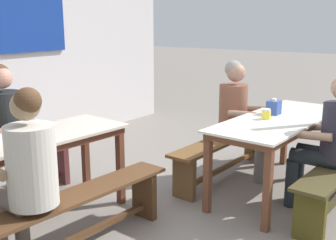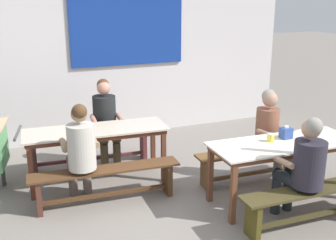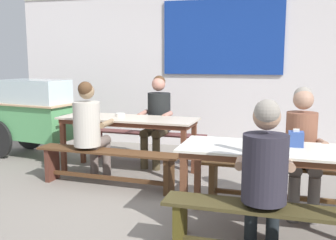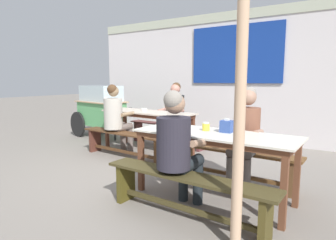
{
  "view_description": "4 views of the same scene",
  "coord_description": "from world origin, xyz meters",
  "px_view_note": "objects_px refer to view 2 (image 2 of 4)",
  "views": [
    {
      "loc": [
        -2.6,
        -1.83,
        1.68
      ],
      "look_at": [
        0.63,
        0.5,
        0.73
      ],
      "focal_mm": 44.83,
      "sensor_mm": 36.0,
      "label": 1
    },
    {
      "loc": [
        -1.84,
        -4.11,
        2.43
      ],
      "look_at": [
        0.12,
        0.51,
        0.92
      ],
      "focal_mm": 43.88,
      "sensor_mm": 36.0,
      "label": 2
    },
    {
      "loc": [
        1.07,
        -3.87,
        1.54
      ],
      "look_at": [
        -0.1,
        0.78,
        0.79
      ],
      "focal_mm": 41.47,
      "sensor_mm": 36.0,
      "label": 3
    },
    {
      "loc": [
        2.52,
        -3.35,
        1.35
      ],
      "look_at": [
        0.3,
        0.13,
        0.78
      ],
      "focal_mm": 30.77,
      "sensor_mm": 36.0,
      "label": 4
    }
  ],
  "objects_px": {
    "bench_near_front": "(315,199)",
    "dining_table_far": "(96,135)",
    "person_near_front": "(304,164)",
    "condiment_jar": "(271,138)",
    "dining_table_near": "(284,148)",
    "bench_near_back": "(255,159)",
    "person_right_near_table": "(271,131)",
    "person_center_facing": "(106,118)",
    "tissue_box": "(286,133)",
    "soup_bowl": "(84,127)",
    "bench_far_back": "(91,147)",
    "bench_far_front": "(106,180)",
    "person_left_back_turned": "(81,148)"
  },
  "relations": [
    {
      "from": "bench_near_front",
      "to": "dining_table_far",
      "type": "bearing_deg",
      "value": 133.92
    },
    {
      "from": "person_near_front",
      "to": "condiment_jar",
      "type": "bearing_deg",
      "value": 88.14
    },
    {
      "from": "dining_table_near",
      "to": "bench_near_back",
      "type": "bearing_deg",
      "value": 87.47
    },
    {
      "from": "bench_near_back",
      "to": "person_right_near_table",
      "type": "distance_m",
      "value": 0.45
    },
    {
      "from": "dining_table_far",
      "to": "person_center_facing",
      "type": "height_order",
      "value": "person_center_facing"
    },
    {
      "from": "dining_table_near",
      "to": "tissue_box",
      "type": "relative_size",
      "value": 11.69
    },
    {
      "from": "tissue_box",
      "to": "soup_bowl",
      "type": "xyz_separation_m",
      "value": [
        -2.2,
        1.36,
        -0.05
      ]
    },
    {
      "from": "bench_far_back",
      "to": "bench_near_back",
      "type": "relative_size",
      "value": 1.1
    },
    {
      "from": "person_near_front",
      "to": "tissue_box",
      "type": "relative_size",
      "value": 7.91
    },
    {
      "from": "bench_far_back",
      "to": "person_near_front",
      "type": "relative_size",
      "value": 1.49
    },
    {
      "from": "bench_near_back",
      "to": "soup_bowl",
      "type": "distance_m",
      "value": 2.34
    },
    {
      "from": "dining_table_far",
      "to": "bench_far_front",
      "type": "relative_size",
      "value": 1.04
    },
    {
      "from": "person_left_back_turned",
      "to": "bench_far_front",
      "type": "bearing_deg",
      "value": -18.09
    },
    {
      "from": "dining_table_far",
      "to": "bench_far_front",
      "type": "distance_m",
      "value": 0.72
    },
    {
      "from": "bench_far_back",
      "to": "tissue_box",
      "type": "xyz_separation_m",
      "value": [
        2.02,
        -1.89,
        0.54
      ]
    },
    {
      "from": "dining_table_far",
      "to": "bench_far_back",
      "type": "distance_m",
      "value": 0.73
    },
    {
      "from": "tissue_box",
      "to": "condiment_jar",
      "type": "distance_m",
      "value": 0.25
    },
    {
      "from": "condiment_jar",
      "to": "person_center_facing",
      "type": "bearing_deg",
      "value": 130.27
    },
    {
      "from": "bench_near_back",
      "to": "dining_table_far",
      "type": "bearing_deg",
      "value": 158.65
    },
    {
      "from": "bench_near_back",
      "to": "tissue_box",
      "type": "xyz_separation_m",
      "value": [
        0.08,
        -0.5,
        0.52
      ]
    },
    {
      "from": "person_right_near_table",
      "to": "soup_bowl",
      "type": "relative_size",
      "value": 10.38
    },
    {
      "from": "dining_table_near",
      "to": "soup_bowl",
      "type": "xyz_separation_m",
      "value": [
        -2.1,
        1.47,
        0.1
      ]
    },
    {
      "from": "bench_far_front",
      "to": "bench_near_back",
      "type": "height_order",
      "value": "same"
    },
    {
      "from": "bench_near_front",
      "to": "person_left_back_turned",
      "type": "distance_m",
      "value": 2.72
    },
    {
      "from": "person_center_facing",
      "to": "tissue_box",
      "type": "relative_size",
      "value": 8.21
    },
    {
      "from": "dining_table_near",
      "to": "person_center_facing",
      "type": "bearing_deg",
      "value": 131.42
    },
    {
      "from": "tissue_box",
      "to": "person_left_back_turned",
      "type": "bearing_deg",
      "value": 162.43
    },
    {
      "from": "dining_table_near",
      "to": "soup_bowl",
      "type": "relative_size",
      "value": 15.2
    },
    {
      "from": "person_right_near_table",
      "to": "tissue_box",
      "type": "relative_size",
      "value": 7.99
    },
    {
      "from": "dining_table_near",
      "to": "bench_far_back",
      "type": "height_order",
      "value": "dining_table_near"
    },
    {
      "from": "person_near_front",
      "to": "bench_far_back",
      "type": "bearing_deg",
      "value": 124.57
    },
    {
      "from": "dining_table_near",
      "to": "person_left_back_turned",
      "type": "xyz_separation_m",
      "value": [
        -2.27,
        0.86,
        0.03
      ]
    },
    {
      "from": "tissue_box",
      "to": "condiment_jar",
      "type": "bearing_deg",
      "value": -174.24
    },
    {
      "from": "bench_near_back",
      "to": "person_center_facing",
      "type": "xyz_separation_m",
      "value": [
        -1.72,
        1.3,
        0.42
      ]
    },
    {
      "from": "dining_table_far",
      "to": "dining_table_near",
      "type": "bearing_deg",
      "value": -35.38
    },
    {
      "from": "person_right_near_table",
      "to": "condiment_jar",
      "type": "xyz_separation_m",
      "value": [
        -0.34,
        -0.44,
        0.1
      ]
    },
    {
      "from": "bench_far_back",
      "to": "person_center_facing",
      "type": "height_order",
      "value": "person_center_facing"
    },
    {
      "from": "bench_far_front",
      "to": "tissue_box",
      "type": "height_order",
      "value": "tissue_box"
    },
    {
      "from": "dining_table_far",
      "to": "dining_table_near",
      "type": "height_order",
      "value": "same"
    },
    {
      "from": "bench_near_front",
      "to": "tissue_box",
      "type": "bearing_deg",
      "value": 79.85
    },
    {
      "from": "person_near_front",
      "to": "bench_far_front",
      "type": "bearing_deg",
      "value": 144.54
    },
    {
      "from": "bench_near_front",
      "to": "condiment_jar",
      "type": "relative_size",
      "value": 18.22
    },
    {
      "from": "person_right_near_table",
      "to": "person_left_back_turned",
      "type": "bearing_deg",
      "value": 172.32
    },
    {
      "from": "bench_far_front",
      "to": "condiment_jar",
      "type": "xyz_separation_m",
      "value": [
        1.87,
        -0.69,
        0.51
      ]
    },
    {
      "from": "condiment_jar",
      "to": "tissue_box",
      "type": "bearing_deg",
      "value": 5.76
    },
    {
      "from": "bench_near_front",
      "to": "person_near_front",
      "type": "distance_m",
      "value": 0.43
    },
    {
      "from": "dining_table_near",
      "to": "person_near_front",
      "type": "relative_size",
      "value": 1.48
    },
    {
      "from": "tissue_box",
      "to": "condiment_jar",
      "type": "relative_size",
      "value": 1.6
    },
    {
      "from": "dining_table_near",
      "to": "person_left_back_turned",
      "type": "bearing_deg",
      "value": 159.17
    },
    {
      "from": "person_right_near_table",
      "to": "soup_bowl",
      "type": "bearing_deg",
      "value": 157.73
    }
  ]
}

